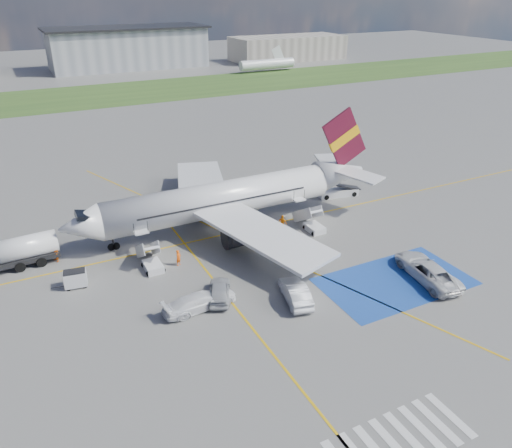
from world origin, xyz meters
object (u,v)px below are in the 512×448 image
object	(u,v)px
car_silver_a	(219,291)
car_silver_b	(295,292)
gpu_cart	(76,280)
van_white_a	(427,267)
airliner	(232,197)
fuel_tanker	(10,257)
van_white_b	(200,299)
belt_loader	(338,193)

from	to	relation	value
car_silver_a	car_silver_b	bearing A→B (deg)	175.30
gpu_cart	van_white_a	distance (m)	32.47
car_silver_a	van_white_a	world-z (taller)	van_white_a
car_silver_b	van_white_a	world-z (taller)	van_white_a
van_white_a	airliner	bearing A→B (deg)	-49.86
fuel_tanker	van_white_b	bearing A→B (deg)	-49.38
airliner	gpu_cart	size ratio (longest dim) A/B	17.14
airliner	car_silver_b	bearing A→B (deg)	-94.91
belt_loader	van_white_a	bearing A→B (deg)	-91.22
fuel_tanker	van_white_a	xyz separation A→B (m)	(34.67, -19.54, -0.14)
airliner	gpu_cart	bearing A→B (deg)	-163.25
van_white_a	van_white_b	world-z (taller)	van_white_a
van_white_b	airliner	bearing A→B (deg)	-40.07
airliner	car_silver_a	distance (m)	15.18
gpu_cart	car_silver_a	distance (m)	13.36
belt_loader	car_silver_b	bearing A→B (deg)	-123.06
car_silver_a	van_white_b	xyz separation A→B (m)	(-2.07, -0.61, 0.18)
airliner	car_silver_b	xyz separation A→B (m)	(-1.41, -16.41, -2.55)
gpu_cart	belt_loader	size ratio (longest dim) A/B	0.37
airliner	car_silver_b	size ratio (longest dim) A/B	7.17
car_silver_a	belt_loader	bearing A→B (deg)	-122.53
van_white_b	gpu_cart	bearing A→B (deg)	40.85
belt_loader	van_white_b	xyz separation A→B (m)	(-25.07, -15.23, 0.55)
gpu_cart	car_silver_b	world-z (taller)	car_silver_b
fuel_tanker	van_white_a	world-z (taller)	fuel_tanker
airliner	van_white_a	distance (m)	22.15
gpu_cart	belt_loader	distance (m)	34.65
airliner	fuel_tanker	xyz separation A→B (m)	(-23.19, 0.74, -2.11)
fuel_tanker	van_white_a	bearing A→B (deg)	-32.72
airliner	fuel_tanker	bearing A→B (deg)	178.18
gpu_cart	car_silver_b	xyz separation A→B (m)	(16.71, -10.96, 0.10)
fuel_tanker	gpu_cart	distance (m)	8.02
belt_loader	airliner	bearing A→B (deg)	-163.76
car_silver_b	van_white_b	bearing A→B (deg)	-5.40
belt_loader	car_silver_b	distance (m)	24.86
belt_loader	van_white_a	xyz separation A→B (m)	(-4.34, -20.30, 0.73)
airliner	car_silver_a	world-z (taller)	airliner
van_white_a	car_silver_a	bearing A→B (deg)	-8.21
gpu_cart	car_silver_a	size ratio (longest dim) A/B	0.46
car_silver_b	car_silver_a	bearing A→B (deg)	-16.25
belt_loader	van_white_a	size ratio (longest dim) A/B	0.94
car_silver_a	car_silver_b	size ratio (longest dim) A/B	0.90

